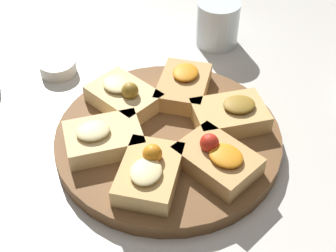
{
  "coord_description": "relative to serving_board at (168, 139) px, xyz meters",
  "views": [
    {
      "loc": [
        0.12,
        -0.45,
        0.47
      ],
      "look_at": [
        0.0,
        0.0,
        0.04
      ],
      "focal_mm": 50.0,
      "sensor_mm": 36.0,
      "label": 1
    }
  ],
  "objects": [
    {
      "name": "focaccia_slice_3",
      "position": [
        0.08,
        0.04,
        0.03
      ],
      "size": [
        0.12,
        0.11,
        0.04
      ],
      "color": "tan",
      "rests_on": "serving_board"
    },
    {
      "name": "focaccia_slice_2",
      "position": [
        0.08,
        -0.04,
        0.03
      ],
      "size": [
        0.12,
        0.11,
        0.05
      ],
      "color": "tan",
      "rests_on": "serving_board"
    },
    {
      "name": "focaccia_slice_4",
      "position": [
        -0.0,
        0.09,
        0.03
      ],
      "size": [
        0.07,
        0.1,
        0.04
      ],
      "color": "tan",
      "rests_on": "serving_board"
    },
    {
      "name": "serving_board",
      "position": [
        0.0,
        0.0,
        0.0
      ],
      "size": [
        0.31,
        0.31,
        0.02
      ],
      "primitive_type": "cylinder",
      "color": "brown",
      "rests_on": "ground_plane"
    },
    {
      "name": "water_glass",
      "position": [
        0.02,
        0.27,
        0.03
      ],
      "size": [
        0.08,
        0.08,
        0.08
      ],
      "primitive_type": "cylinder",
      "color": "silver",
      "rests_on": "ground_plane"
    },
    {
      "name": "dipping_bowl",
      "position": [
        -0.22,
        0.12,
        0.0
      ],
      "size": [
        0.06,
        0.06,
        0.02
      ],
      "color": "silver",
      "rests_on": "ground_plane"
    },
    {
      "name": "focaccia_slice_0",
      "position": [
        -0.08,
        -0.05,
        0.03
      ],
      "size": [
        0.12,
        0.11,
        0.04
      ],
      "color": "#E5C689",
      "rests_on": "serving_board"
    },
    {
      "name": "focaccia_slice_1",
      "position": [
        0.0,
        -0.09,
        0.03
      ],
      "size": [
        0.07,
        0.1,
        0.05
      ],
      "color": "tan",
      "rests_on": "serving_board"
    },
    {
      "name": "focaccia_slice_5",
      "position": [
        -0.08,
        0.04,
        0.03
      ],
      "size": [
        0.12,
        0.11,
        0.05
      ],
      "color": "#E5C689",
      "rests_on": "serving_board"
    },
    {
      "name": "ground_plane",
      "position": [
        0.0,
        0.0,
        -0.01
      ],
      "size": [
        3.0,
        3.0,
        0.0
      ],
      "primitive_type": "plane",
      "color": "beige"
    }
  ]
}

